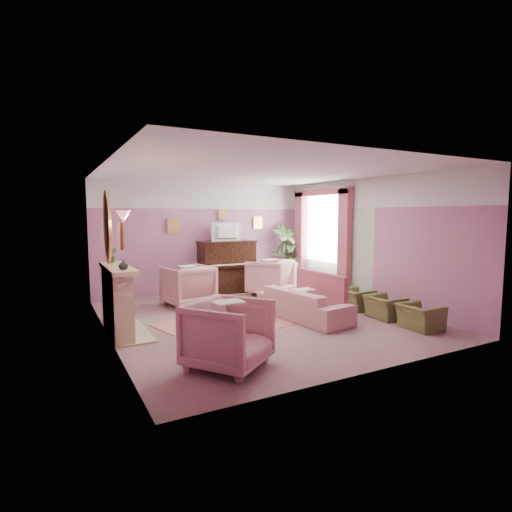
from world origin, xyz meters
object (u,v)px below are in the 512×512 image
sofa (304,298)px  floral_armchair_left (188,283)px  side_table (290,274)px  olive_chair_c (356,296)px  olive_chair_b (385,304)px  television (227,230)px  floral_armchair_right (270,275)px  piano (227,267)px  floral_armchair_front (229,331)px  olive_chair_d (331,289)px  coffee_table (227,312)px  olive_chair_a (420,313)px

sofa → floral_armchair_left: size_ratio=2.02×
side_table → floral_armchair_left: bearing=-163.8°
olive_chair_c → olive_chair_b: bearing=-90.0°
television → floral_armchair_left: size_ratio=0.81×
floral_armchair_right → olive_chair_b: bearing=-75.1°
piano → television: television is taller
floral_armchair_front → olive_chair_b: bearing=13.1°
floral_armchair_front → olive_chair_d: 4.44m
floral_armchair_front → olive_chair_c: 4.04m
coffee_table → floral_armchair_left: floral_armchair_left is taller
piano → side_table: size_ratio=2.00×
floral_armchair_left → side_table: 3.40m
coffee_table → side_table: side_table is taller
olive_chair_b → olive_chair_c: (0.00, 0.82, 0.00)m
sofa → olive_chair_a: (1.40, -1.54, -0.11)m
television → side_table: (1.89, 0.01, -1.25)m
piano → floral_armchair_right: piano is taller
television → floral_armchair_front: television is taller
floral_armchair_right → olive_chair_a: size_ratio=1.45×
coffee_table → olive_chair_a: bearing=-33.6°
sofa → floral_armchair_right: floral_armchair_right is taller
floral_armchair_front → coffee_table: bearing=66.8°
olive_chair_d → side_table: side_table is taller
floral_armchair_right → floral_armchair_front: (-2.87, -3.89, 0.00)m
floral_armchair_left → olive_chair_d: bearing=-21.8°
television → olive_chair_d: size_ratio=1.18×
piano → olive_chair_a: bearing=-70.6°
television → olive_chair_d: (1.64, -2.14, -1.31)m
piano → olive_chair_c: size_ratio=2.06×
sofa → olive_chair_a: 2.08m
piano → sofa: 3.13m
coffee_table → floral_armchair_right: (2.04, 1.97, 0.27)m
floral_armchair_left → olive_chair_c: 3.63m
television → sofa: television is taller
piano → side_table: piano is taller
television → coffee_table: size_ratio=0.80×
sofa → piano: bearing=94.4°
floral_armchair_left → floral_armchair_right: size_ratio=1.00×
coffee_table → olive_chair_b: 3.04m
television → floral_armchair_right: size_ratio=0.81×
olive_chair_b → side_table: size_ratio=0.97×
television → coffee_table: bearing=-114.1°
piano → coffee_table: (-1.21, -2.76, -0.43)m
piano → olive_chair_d: size_ratio=2.06×
piano → sofa: size_ratio=0.70×
sofa → olive_chair_b: (1.40, -0.72, -0.11)m
olive_chair_b → side_table: 3.80m
television → floral_armchair_left: television is taller
olive_chair_c → sofa: bearing=-175.9°
olive_chair_d → coffee_table: bearing=-168.7°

